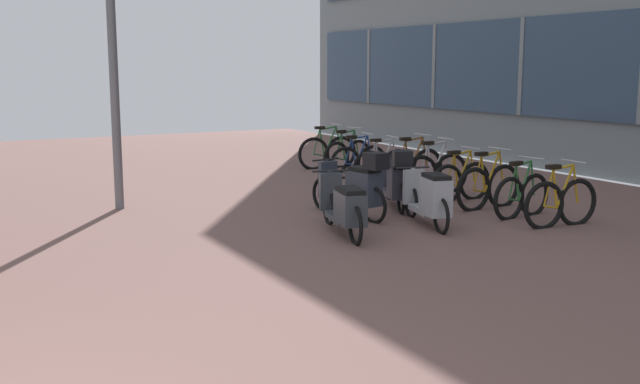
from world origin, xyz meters
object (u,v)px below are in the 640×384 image
scooter_mid (345,208)px  bicycle_rack_03 (461,181)px  bicycle_rack_01 (522,195)px  bicycle_rack_04 (435,174)px  bicycle_rack_05 (413,168)px  bicycle_rack_00 (561,203)px  scooter_near (356,187)px  bicycle_rack_09 (327,152)px  bicycle_rack_02 (488,187)px  scooter_far (430,198)px  bicycle_rack_08 (347,156)px  scooter_extra (397,181)px  lamp_post (111,9)px  bicycle_rack_06 (383,166)px  bicycle_rack_07 (359,161)px

scooter_mid → bicycle_rack_03: bearing=23.9°
bicycle_rack_01 → scooter_mid: size_ratio=0.70×
bicycle_rack_04 → bicycle_rack_05: (0.06, 0.76, 0.00)m
bicycle_rack_00 → bicycle_rack_03: size_ratio=1.03×
bicycle_rack_04 → scooter_near: size_ratio=0.81×
bicycle_rack_09 → scooter_near: (-2.29, -5.02, 0.12)m
bicycle_rack_02 → bicycle_rack_09: bearing=89.7°
scooter_mid → scooter_far: scooter_mid is taller
bicycle_rack_02 → bicycle_rack_08: bicycle_rack_02 is taller
scooter_near → bicycle_rack_02: bearing=-8.4°
bicycle_rack_08 → scooter_extra: 4.15m
bicycle_rack_08 → scooter_near: (-2.35, -4.26, 0.13)m
bicycle_rack_02 → bicycle_rack_08: (0.09, 4.59, -0.00)m
bicycle_rack_03 → scooter_extra: scooter_extra is taller
bicycle_rack_00 → scooter_mid: bicycle_rack_00 is taller
scooter_near → scooter_mid: size_ratio=0.96×
scooter_mid → lamp_post: bearing=122.9°
bicycle_rack_05 → bicycle_rack_00: bearing=-92.6°
bicycle_rack_04 → scooter_extra: bicycle_rack_04 is taller
bicycle_rack_08 → scooter_mid: bearing=-120.9°
bicycle_rack_04 → bicycle_rack_06: 1.53m
bicycle_rack_02 → lamp_post: size_ratio=0.25×
scooter_far → bicycle_rack_08: bearing=71.6°
bicycle_rack_08 → bicycle_rack_09: bicycle_rack_09 is taller
bicycle_rack_07 → scooter_mid: (-2.92, -4.42, 0.05)m
bicycle_rack_02 → bicycle_rack_03: (0.06, 0.77, -0.02)m
scooter_near → scooter_extra: scooter_near is taller
scooter_near → bicycle_rack_09: bearing=65.5°
bicycle_rack_01 → bicycle_rack_00: bearing=-89.1°
scooter_mid → bicycle_rack_04: bearing=34.3°
bicycle_rack_04 → scooter_far: (-1.77, -2.20, 0.06)m
bicycle_rack_05 → bicycle_rack_08: (-0.07, 2.29, -0.01)m
scooter_mid → scooter_far: 1.35m
bicycle_rack_08 → bicycle_rack_07: bearing=-103.4°
bicycle_rack_01 → bicycle_rack_07: bearing=90.8°
bicycle_rack_04 → bicycle_rack_08: 3.06m
scooter_mid → lamp_post: lamp_post is taller
bicycle_rack_00 → bicycle_rack_04: bearing=87.8°
bicycle_rack_09 → lamp_post: 6.44m
bicycle_rack_08 → bicycle_rack_02: bearing=-91.2°
bicycle_rack_00 → bicycle_rack_02: bicycle_rack_02 is taller
scooter_near → lamp_post: bearing=140.1°
bicycle_rack_02 → scooter_extra: 1.46m
bicycle_rack_01 → scooter_near: (-2.24, 1.10, 0.15)m
bicycle_rack_06 → bicycle_rack_07: bearing=96.8°
bicycle_rack_02 → bicycle_rack_09: 5.36m
lamp_post → scooter_extra: bearing=-28.4°
scooter_far → scooter_extra: bearing=75.0°
scooter_mid → bicycle_rack_00: bearing=-17.3°
bicycle_rack_01 → bicycle_rack_04: bicycle_rack_04 is taller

